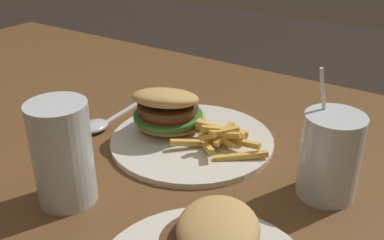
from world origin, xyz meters
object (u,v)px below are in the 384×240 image
at_px(meal_plate_near, 180,124).
at_px(beer_glass, 63,155).
at_px(spoon, 97,125).
at_px(juice_glass, 330,159).

distance_m(meal_plate_near, beer_glass, 0.24).
bearing_deg(spoon, juice_glass, 90.78).
distance_m(meal_plate_near, spoon, 0.16).
xyz_separation_m(juice_glass, spoon, (0.42, 0.03, -0.05)).
height_order(beer_glass, spoon, beer_glass).
bearing_deg(juice_glass, beer_glass, 35.47).
xyz_separation_m(meal_plate_near, beer_glass, (0.03, 0.23, 0.04)).
relative_size(beer_glass, spoon, 0.81).
bearing_deg(juice_glass, spoon, 4.62).
xyz_separation_m(meal_plate_near, spoon, (0.15, 0.05, -0.02)).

